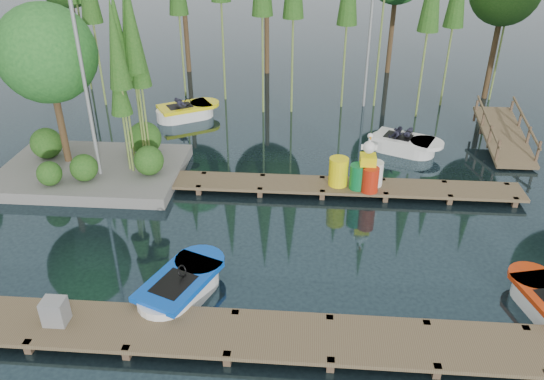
# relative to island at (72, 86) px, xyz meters

# --- Properties ---
(ground_plane) EXTENTS (90.00, 90.00, 0.00)m
(ground_plane) POSITION_rel_island_xyz_m (6.30, -3.29, -3.18)
(ground_plane) COLOR #1E3038
(near_dock) EXTENTS (18.00, 1.50, 0.50)m
(near_dock) POSITION_rel_island_xyz_m (6.30, -7.79, -2.95)
(near_dock) COLOR brown
(near_dock) RESTS_ON ground
(far_dock) EXTENTS (15.00, 1.20, 0.50)m
(far_dock) POSITION_rel_island_xyz_m (7.30, -0.79, -2.95)
(far_dock) COLOR brown
(far_dock) RESTS_ON ground
(island) EXTENTS (6.20, 4.20, 6.75)m
(island) POSITION_rel_island_xyz_m (0.00, 0.00, 0.00)
(island) COLOR slate
(island) RESTS_ON ground
(lamp_island) EXTENTS (0.30, 0.30, 7.25)m
(lamp_island) POSITION_rel_island_xyz_m (0.80, -0.79, 1.08)
(lamp_island) COLOR gray
(lamp_island) RESTS_ON ground
(lamp_rear) EXTENTS (0.30, 0.30, 7.25)m
(lamp_rear) POSITION_rel_island_xyz_m (10.30, 7.71, 1.08)
(lamp_rear) COLOR gray
(lamp_rear) RESTS_ON ground
(ramp) EXTENTS (1.50, 3.94, 1.49)m
(ramp) POSITION_rel_island_xyz_m (15.30, 3.21, -2.60)
(ramp) COLOR brown
(ramp) RESTS_ON ground
(boat_blue) EXTENTS (2.20, 3.03, 0.93)m
(boat_blue) POSITION_rel_island_xyz_m (4.86, -6.37, -2.91)
(boat_blue) COLOR white
(boat_blue) RESTS_ON ground
(boat_yellow_far) EXTENTS (3.11, 2.58, 1.43)m
(boat_yellow_far) POSITION_rel_island_xyz_m (2.33, 5.52, -2.88)
(boat_yellow_far) COLOR white
(boat_yellow_far) RESTS_ON ground
(boat_white_far) EXTENTS (3.03, 2.29, 1.31)m
(boat_white_far) POSITION_rel_island_xyz_m (11.46, 2.70, -2.89)
(boat_white_far) COLOR white
(boat_white_far) RESTS_ON ground
(utility_cabinet) EXTENTS (0.50, 0.42, 0.61)m
(utility_cabinet) POSITION_rel_island_xyz_m (2.40, -7.79, -2.58)
(utility_cabinet) COLOR gray
(utility_cabinet) RESTS_ON near_dock
(yellow_barrel) EXTENTS (0.63, 0.63, 0.94)m
(yellow_barrel) POSITION_rel_island_xyz_m (8.81, -0.79, -2.41)
(yellow_barrel) COLOR #FFEB0D
(yellow_barrel) RESTS_ON far_dock
(drum_cluster) EXTENTS (1.10, 1.00, 1.89)m
(drum_cluster) POSITION_rel_island_xyz_m (9.74, -0.94, -2.33)
(drum_cluster) COLOR #0C6D32
(drum_cluster) RESTS_ON far_dock
(seagull_post) EXTENTS (0.56, 0.30, 0.89)m
(seagull_post) POSITION_rel_island_xyz_m (9.89, -0.79, -2.28)
(seagull_post) COLOR gray
(seagull_post) RESTS_ON far_dock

